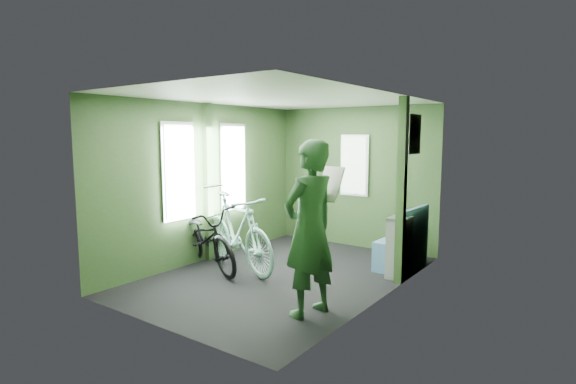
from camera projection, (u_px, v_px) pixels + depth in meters
name	position (u px, v px, depth m)	size (l,w,h in m)	color
room	(283.00, 167.00, 5.80)	(4.00, 4.02, 2.31)	black
bicycle_black	(207.00, 269.00, 6.23)	(0.59, 1.70, 0.90)	black
bicycle_mint	(237.00, 269.00, 6.18)	(0.50, 1.77, 1.06)	#8CCCBC
passenger	(310.00, 228.00, 4.52)	(0.56, 0.77, 1.80)	#2E5533
waste_box	(399.00, 248.00, 5.79)	(0.23, 0.33, 0.80)	gray
bench_seat	(402.00, 250.00, 6.21)	(0.49, 0.84, 0.87)	#2F4B64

